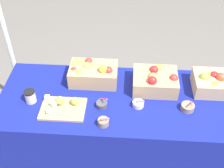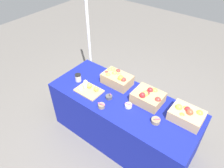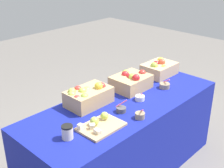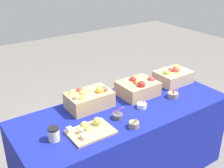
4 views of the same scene
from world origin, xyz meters
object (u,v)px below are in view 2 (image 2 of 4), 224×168
object	(u,v)px
apple_crate_left	(187,115)
apple_crate_middle	(148,97)
sample_bowl_near	(128,106)
cutting_board_front	(90,89)
tent_pole	(89,36)
sample_bowl_mid	(101,106)
apple_crate_right	(117,78)
sample_bowl_far	(156,121)
sample_bowl_extra	(109,97)
coffee_cup	(78,78)

from	to	relation	value
apple_crate_left	apple_crate_middle	distance (m)	0.47
sample_bowl_near	apple_crate_left	bearing A→B (deg)	20.67
cutting_board_front	tent_pole	world-z (taller)	tent_pole
sample_bowl_mid	apple_crate_right	bearing A→B (deg)	105.43
sample_bowl_far	sample_bowl_near	bearing A→B (deg)	178.23
apple_crate_right	sample_bowl_extra	bearing A→B (deg)	-70.73
sample_bowl_extra	tent_pole	xyz separation A→B (m)	(-0.92, 0.66, 0.27)
sample_bowl_mid	coffee_cup	size ratio (longest dim) A/B	0.96
sample_bowl_far	coffee_cup	distance (m)	1.17
apple_crate_left	apple_crate_right	distance (m)	0.97
sample_bowl_near	sample_bowl_extra	xyz separation A→B (m)	(-0.27, -0.02, 0.00)
apple_crate_right	sample_bowl_mid	distance (m)	0.49
apple_crate_middle	apple_crate_right	bearing A→B (deg)	174.06
apple_crate_middle	coffee_cup	world-z (taller)	apple_crate_middle
apple_crate_left	sample_bowl_far	size ratio (longest dim) A/B	3.50
sample_bowl_mid	sample_bowl_extra	xyz separation A→B (m)	(-0.03, 0.17, -0.00)
apple_crate_middle	sample_bowl_far	world-z (taller)	apple_crate_middle
apple_crate_middle	apple_crate_right	size ratio (longest dim) A/B	0.90
sample_bowl_extra	coffee_cup	xyz separation A→B (m)	(-0.54, 0.02, 0.03)
apple_crate_left	tent_pole	distance (m)	1.85
sample_bowl_far	sample_bowl_extra	distance (m)	0.63
apple_crate_middle	cutting_board_front	bearing A→B (deg)	-157.86
apple_crate_left	apple_crate_right	xyz separation A→B (m)	(-0.97, 0.04, 0.01)
tent_pole	apple_crate_left	bearing A→B (deg)	-12.98
apple_crate_right	sample_bowl_near	distance (m)	0.46
apple_crate_right	coffee_cup	xyz separation A→B (m)	(-0.44, -0.27, -0.03)
cutting_board_front	coffee_cup	world-z (taller)	coffee_cup
sample_bowl_mid	coffee_cup	world-z (taller)	coffee_cup
cutting_board_front	sample_bowl_far	world-z (taller)	sample_bowl_far
sample_bowl_extra	cutting_board_front	bearing A→B (deg)	-171.81
apple_crate_left	sample_bowl_mid	world-z (taller)	apple_crate_left
cutting_board_front	tent_pole	size ratio (longest dim) A/B	0.16
coffee_cup	sample_bowl_near	bearing A→B (deg)	0.21
sample_bowl_far	apple_crate_middle	bearing A→B (deg)	135.65
coffee_cup	sample_bowl_far	bearing A→B (deg)	-0.40
apple_crate_right	cutting_board_front	bearing A→B (deg)	-118.76
apple_crate_right	cutting_board_front	distance (m)	0.38
apple_crate_left	sample_bowl_extra	size ratio (longest dim) A/B	3.36
cutting_board_front	sample_bowl_extra	world-z (taller)	sample_bowl_extra
sample_bowl_near	tent_pole	xyz separation A→B (m)	(-1.19, 0.64, 0.27)
apple_crate_left	cutting_board_front	xyz separation A→B (m)	(-1.15, -0.29, -0.05)
apple_crate_left	sample_bowl_far	world-z (taller)	apple_crate_left
sample_bowl_near	coffee_cup	xyz separation A→B (m)	(-0.81, -0.00, 0.03)
sample_bowl_near	coffee_cup	bearing A→B (deg)	-179.79
apple_crate_middle	coffee_cup	size ratio (longest dim) A/B	3.37
apple_crate_right	tent_pole	world-z (taller)	tent_pole
tent_pole	sample_bowl_extra	bearing A→B (deg)	-35.76
apple_crate_middle	apple_crate_right	xyz separation A→B (m)	(-0.50, 0.05, 0.01)
apple_crate_left	sample_bowl_far	distance (m)	0.34
sample_bowl_near	sample_bowl_far	xyz separation A→B (m)	(0.36, -0.01, 0.00)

